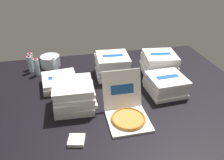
% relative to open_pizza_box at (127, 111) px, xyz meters
% --- Properties ---
extents(ground_plane, '(3.20, 2.40, 0.02)m').
position_rel_open_pizza_box_xyz_m(ground_plane, '(-0.05, 0.41, -0.09)').
color(ground_plane, black).
extents(open_pizza_box, '(0.40, 0.53, 0.40)m').
position_rel_open_pizza_box_xyz_m(open_pizza_box, '(0.00, 0.00, 0.00)').
color(open_pizza_box, white).
rests_on(open_pizza_box, ground_plane).
extents(pizza_stack_left_mid, '(0.45, 0.44, 0.29)m').
position_rel_open_pizza_box_xyz_m(pizza_stack_left_mid, '(0.04, 0.87, 0.07)').
color(pizza_stack_left_mid, white).
rests_on(pizza_stack_left_mid, ground_plane).
extents(pizza_stack_center_far, '(0.46, 0.45, 0.29)m').
position_rel_open_pizza_box_xyz_m(pizza_stack_center_far, '(0.65, 0.78, 0.07)').
color(pizza_stack_center_far, white).
rests_on(pizza_stack_center_far, ground_plane).
extents(pizza_stack_left_near, '(0.44, 0.45, 0.12)m').
position_rel_open_pizza_box_xyz_m(pizza_stack_left_near, '(-0.63, 0.73, -0.01)').
color(pizza_stack_left_near, white).
rests_on(pizza_stack_left_near, ground_plane).
extents(pizza_stack_right_far, '(0.44, 0.44, 0.21)m').
position_rel_open_pizza_box_xyz_m(pizza_stack_right_far, '(0.56, 0.35, 0.03)').
color(pizza_stack_right_far, white).
rests_on(pizza_stack_right_far, ground_plane).
extents(pizza_stack_right_mid, '(0.43, 0.43, 0.28)m').
position_rel_open_pizza_box_xyz_m(pizza_stack_right_mid, '(-0.49, 0.28, 0.07)').
color(pizza_stack_right_mid, white).
rests_on(pizza_stack_right_mid, ground_plane).
extents(ice_bucket, '(0.27, 0.27, 0.15)m').
position_rel_open_pizza_box_xyz_m(ice_bucket, '(-0.75, 1.31, 0.00)').
color(ice_bucket, '#B7BABF').
rests_on(ice_bucket, ground_plane).
extents(water_bottle_0, '(0.06, 0.06, 0.24)m').
position_rel_open_pizza_box_xyz_m(water_bottle_0, '(-0.91, 1.09, 0.04)').
color(water_bottle_0, silver).
rests_on(water_bottle_0, ground_plane).
extents(water_bottle_1, '(0.06, 0.06, 0.24)m').
position_rel_open_pizza_box_xyz_m(water_bottle_1, '(-1.00, 1.29, 0.04)').
color(water_bottle_1, white).
rests_on(water_bottle_1, ground_plane).
extents(water_bottle_2, '(0.06, 0.06, 0.24)m').
position_rel_open_pizza_box_xyz_m(water_bottle_2, '(-0.68, 1.07, 0.04)').
color(water_bottle_2, white).
rests_on(water_bottle_2, ground_plane).
extents(water_bottle_3, '(0.06, 0.06, 0.24)m').
position_rel_open_pizza_box_xyz_m(water_bottle_3, '(-1.00, 1.19, 0.04)').
color(water_bottle_3, silver).
rests_on(water_bottle_3, ground_plane).
extents(napkin_pile, '(0.17, 0.17, 0.03)m').
position_rel_open_pizza_box_xyz_m(napkin_pile, '(-0.51, -0.23, -0.06)').
color(napkin_pile, white).
rests_on(napkin_pile, ground_plane).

